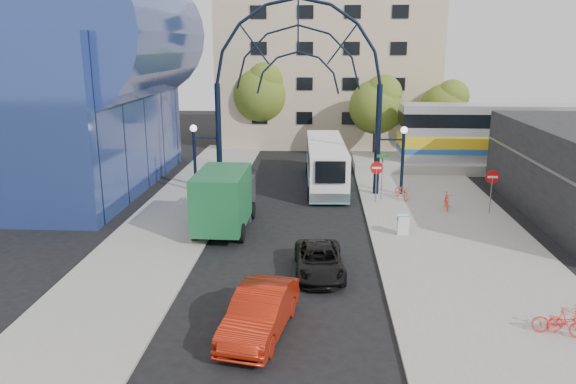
# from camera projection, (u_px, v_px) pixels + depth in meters

# --- Properties ---
(ground) EXTENTS (120.00, 120.00, 0.00)m
(ground) POSITION_uv_depth(u_px,v_px,m) (283.00, 283.00, 22.62)
(ground) COLOR black
(ground) RESTS_ON ground
(sidewalk_east) EXTENTS (8.00, 56.00, 0.12)m
(sidewalk_east) POSITION_uv_depth(u_px,v_px,m) (461.00, 251.00, 26.02)
(sidewalk_east) COLOR gray
(sidewalk_east) RESTS_ON ground
(plaza_west) EXTENTS (5.00, 50.00, 0.12)m
(plaza_west) POSITION_uv_depth(u_px,v_px,m) (164.00, 231.00, 28.76)
(plaza_west) COLOR gray
(plaza_west) RESTS_ON ground
(gateway_arch) EXTENTS (13.64, 0.44, 12.10)m
(gateway_arch) POSITION_uv_depth(u_px,v_px,m) (298.00, 58.00, 33.95)
(gateway_arch) COLOR black
(gateway_arch) RESTS_ON ground
(stop_sign) EXTENTS (0.80, 0.07, 2.50)m
(stop_sign) POSITION_uv_depth(u_px,v_px,m) (376.00, 172.00, 33.43)
(stop_sign) COLOR slate
(stop_sign) RESTS_ON sidewalk_east
(do_not_enter_sign) EXTENTS (0.76, 0.07, 2.48)m
(do_not_enter_sign) POSITION_uv_depth(u_px,v_px,m) (492.00, 181.00, 31.16)
(do_not_enter_sign) COLOR slate
(do_not_enter_sign) RESTS_ON sidewalk_east
(street_name_sign) EXTENTS (0.70, 0.70, 2.80)m
(street_name_sign) POSITION_uv_depth(u_px,v_px,m) (382.00, 167.00, 33.95)
(street_name_sign) COLOR slate
(street_name_sign) RESTS_ON sidewalk_east
(sandwich_board) EXTENTS (0.55, 0.61, 0.99)m
(sandwich_board) POSITION_uv_depth(u_px,v_px,m) (403.00, 223.00, 27.89)
(sandwich_board) COLOR white
(sandwich_board) RESTS_ON sidewalk_east
(transit_hall) EXTENTS (16.50, 18.00, 14.50)m
(transit_hall) POSITION_uv_depth(u_px,v_px,m) (62.00, 86.00, 36.24)
(transit_hall) COLOR navy
(transit_hall) RESTS_ON ground
(apartment_block) EXTENTS (20.00, 12.10, 14.00)m
(apartment_block) POSITION_uv_depth(u_px,v_px,m) (327.00, 69.00, 54.48)
(apartment_block) COLOR tan
(apartment_block) RESTS_ON ground
(train_platform) EXTENTS (32.00, 5.00, 0.80)m
(train_platform) POSITION_uv_depth(u_px,v_px,m) (564.00, 166.00, 42.64)
(train_platform) COLOR gray
(train_platform) RESTS_ON ground
(train_car) EXTENTS (25.10, 3.05, 4.20)m
(train_car) POSITION_uv_depth(u_px,v_px,m) (568.00, 133.00, 42.00)
(train_car) COLOR #B7B7BC
(train_car) RESTS_ON train_platform
(tree_north_a) EXTENTS (4.48, 4.48, 7.00)m
(tree_north_a) POSITION_uv_depth(u_px,v_px,m) (378.00, 104.00, 46.13)
(tree_north_a) COLOR #382314
(tree_north_a) RESTS_ON ground
(tree_north_b) EXTENTS (5.12, 5.12, 8.00)m
(tree_north_b) POSITION_uv_depth(u_px,v_px,m) (262.00, 91.00, 50.38)
(tree_north_b) COLOR #382314
(tree_north_b) RESTS_ON ground
(tree_north_c) EXTENTS (4.16, 4.16, 6.50)m
(tree_north_c) POSITION_uv_depth(u_px,v_px,m) (446.00, 106.00, 47.81)
(tree_north_c) COLOR #382314
(tree_north_c) RESTS_ON ground
(city_bus) EXTENTS (2.91, 10.98, 2.99)m
(city_bus) POSITION_uv_depth(u_px,v_px,m) (326.00, 163.00, 37.97)
(city_bus) COLOR white
(city_bus) RESTS_ON ground
(green_truck) EXTENTS (2.61, 6.49, 3.25)m
(green_truck) POSITION_uv_depth(u_px,v_px,m) (225.00, 199.00, 28.95)
(green_truck) COLOR black
(green_truck) RESTS_ON ground
(black_suv) EXTENTS (2.27, 4.46, 1.21)m
(black_suv) POSITION_uv_depth(u_px,v_px,m) (319.00, 261.00, 23.38)
(black_suv) COLOR black
(black_suv) RESTS_ON ground
(red_sedan) EXTENTS (2.48, 4.93, 1.55)m
(red_sedan) POSITION_uv_depth(u_px,v_px,m) (260.00, 312.00, 18.52)
(red_sedan) COLOR maroon
(red_sedan) RESTS_ON ground
(bike_near_a) EXTENTS (1.11, 1.78, 0.88)m
(bike_near_a) POSITION_uv_depth(u_px,v_px,m) (402.00, 192.00, 34.52)
(bike_near_a) COLOR #CF4D29
(bike_near_a) RESTS_ON sidewalk_east
(bike_near_b) EXTENTS (0.63, 1.70, 1.00)m
(bike_near_b) POSITION_uv_depth(u_px,v_px,m) (447.00, 201.00, 32.27)
(bike_near_b) COLOR #FE4432
(bike_near_b) RESTS_ON sidewalk_east
(bike_far_a) EXTENTS (1.79, 1.05, 0.89)m
(bike_far_a) POSITION_uv_depth(u_px,v_px,m) (560.00, 323.00, 18.26)
(bike_far_a) COLOR red
(bike_far_a) RESTS_ON sidewalk_east
(bike_far_b) EXTENTS (1.56, 0.64, 0.91)m
(bike_far_b) POSITION_uv_depth(u_px,v_px,m) (569.00, 319.00, 18.45)
(bike_far_b) COLOR #FC3932
(bike_far_b) RESTS_ON sidewalk_east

